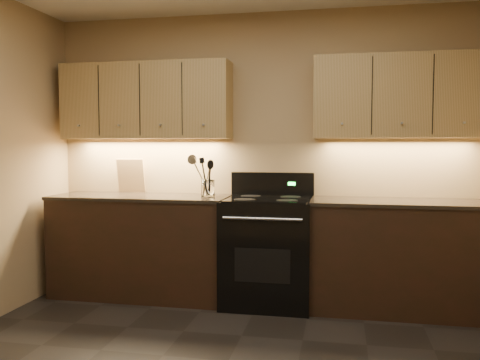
{
  "coord_description": "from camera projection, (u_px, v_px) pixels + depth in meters",
  "views": [
    {
      "loc": [
        0.7,
        -2.66,
        1.39
      ],
      "look_at": [
        -0.12,
        1.45,
        1.1
      ],
      "focal_mm": 38.0,
      "sensor_mm": 36.0,
      "label": 1
    }
  ],
  "objects": [
    {
      "name": "wall_back",
      "position": [
        265.0,
        155.0,
        4.7
      ],
      "size": [
        4.0,
        0.04,
        2.6
      ],
      "primitive_type": "cube",
      "color": "tan",
      "rests_on": "ground"
    },
    {
      "name": "counter_left",
      "position": [
        142.0,
        245.0,
        4.68
      ],
      "size": [
        1.62,
        0.62,
        0.93
      ],
      "color": "black",
      "rests_on": "ground"
    },
    {
      "name": "counter_right",
      "position": [
        399.0,
        256.0,
        4.24
      ],
      "size": [
        1.46,
        0.62,
        0.93
      ],
      "color": "black",
      "rests_on": "ground"
    },
    {
      "name": "stove",
      "position": [
        268.0,
        249.0,
        4.43
      ],
      "size": [
        0.76,
        0.68,
        1.14
      ],
      "color": "black",
      "rests_on": "ground"
    },
    {
      "name": "upper_cab_left",
      "position": [
        146.0,
        101.0,
        4.74
      ],
      "size": [
        1.6,
        0.3,
        0.7
      ],
      "primitive_type": "cube",
      "color": "tan",
      "rests_on": "wall_back"
    },
    {
      "name": "upper_cab_right",
      "position": [
        400.0,
        97.0,
        4.29
      ],
      "size": [
        1.44,
        0.3,
        0.7
      ],
      "primitive_type": "cube",
      "color": "tan",
      "rests_on": "wall_back"
    },
    {
      "name": "outlet_plate",
      "position": [
        133.0,
        173.0,
        4.96
      ],
      "size": [
        0.08,
        0.01,
        0.12
      ],
      "primitive_type": "cube",
      "color": "#B2B5BA",
      "rests_on": "wall_back"
    },
    {
      "name": "utensil_crock",
      "position": [
        208.0,
        189.0,
        4.56
      ],
      "size": [
        0.13,
        0.13,
        0.15
      ],
      "color": "white",
      "rests_on": "counter_left"
    },
    {
      "name": "cutting_board",
      "position": [
        131.0,
        176.0,
        4.93
      ],
      "size": [
        0.27,
        0.11,
        0.33
      ],
      "primitive_type": "cube",
      "rotation": [
        0.23,
        0.0,
        0.07
      ],
      "color": "tan",
      "rests_on": "counter_left"
    },
    {
      "name": "wooden_spoon",
      "position": [
        204.0,
        178.0,
        4.56
      ],
      "size": [
        0.12,
        0.09,
        0.31
      ],
      "primitive_type": null,
      "rotation": [
        -0.03,
        0.2,
        0.18
      ],
      "color": "tan",
      "rests_on": "utensil_crock"
    },
    {
      "name": "black_spoon",
      "position": [
        208.0,
        177.0,
        4.56
      ],
      "size": [
        0.11,
        0.15,
        0.33
      ],
      "primitive_type": null,
      "rotation": [
        0.3,
        0.13,
        0.06
      ],
      "color": "black",
      "rests_on": "utensil_crock"
    },
    {
      "name": "black_turner",
      "position": [
        207.0,
        175.0,
        4.53
      ],
      "size": [
        0.16,
        0.11,
        0.36
      ],
      "primitive_type": null,
      "rotation": [
        -0.04,
        -0.16,
        0.44
      ],
      "color": "black",
      "rests_on": "utensil_crock"
    },
    {
      "name": "steel_spatula",
      "position": [
        210.0,
        174.0,
        4.55
      ],
      "size": [
        0.24,
        0.11,
        0.38
      ],
      "primitive_type": null,
      "rotation": [
        0.11,
        -0.44,
        -0.11
      ],
      "color": "silver",
      "rests_on": "utensil_crock"
    },
    {
      "name": "steel_skimmer",
      "position": [
        210.0,
        173.0,
        4.53
      ],
      "size": [
        0.28,
        0.14,
        0.39
      ],
      "primitive_type": null,
      "rotation": [
        -0.12,
        -0.53,
        -0.04
      ],
      "color": "silver",
      "rests_on": "utensil_crock"
    }
  ]
}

